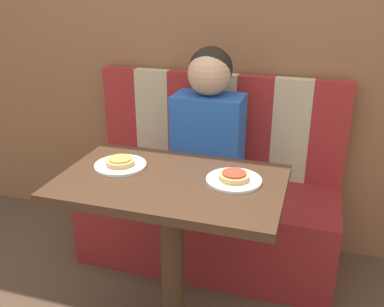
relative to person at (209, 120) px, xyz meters
name	(u,v)px	position (x,y,z in m)	size (l,w,h in m)	color
wall_back	(225,17)	(0.00, 0.31, 0.47)	(7.00, 0.05, 2.60)	brown
booth_seat	(207,224)	(0.00, 0.00, -0.60)	(1.37, 0.52, 0.45)	maroon
booth_backrest	(219,124)	(0.00, 0.22, -0.10)	(1.37, 0.06, 0.57)	maroon
dining_table	(171,208)	(0.00, -0.57, -0.20)	(0.88, 0.55, 0.76)	#422B1C
person	(209,120)	(0.00, 0.00, 0.00)	(0.35, 0.24, 0.74)	#2356B2
plate_left	(120,165)	(-0.24, -0.52, -0.06)	(0.22, 0.22, 0.01)	white
plate_right	(234,180)	(0.24, -0.52, -0.06)	(0.22, 0.22, 0.01)	white
pizza_left	(120,161)	(-0.24, -0.52, -0.04)	(0.12, 0.12, 0.03)	tan
pizza_right	(234,176)	(0.24, -0.52, -0.04)	(0.12, 0.12, 0.03)	tan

